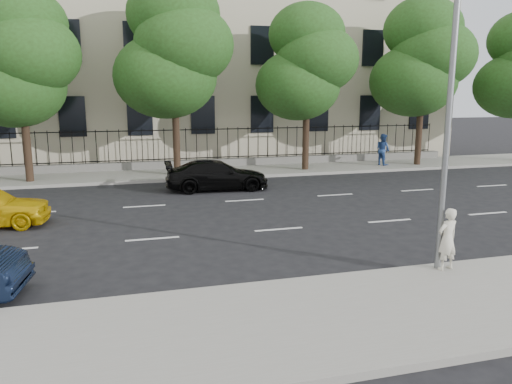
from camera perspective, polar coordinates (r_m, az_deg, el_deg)
ground at (r=13.87m, az=5.82°, el=-6.98°), size 120.00×120.00×0.00m
near_sidewalk at (r=10.48m, az=13.94°, el=-13.12°), size 60.00×4.00×0.15m
far_sidewalk at (r=27.03m, az=-4.93°, el=2.28°), size 60.00×4.00×0.15m
lane_markings at (r=18.20m, az=0.42°, el=-2.42°), size 49.60×4.62×0.01m
masonry_building at (r=35.82m, az=-7.97°, el=18.82°), size 34.60×12.11×18.50m
iron_fence at (r=28.60m, az=-5.58°, el=3.93°), size 30.00×0.50×2.20m
street_light at (r=12.81m, az=20.15°, el=14.25°), size 0.25×3.32×8.05m
tree_b at (r=25.98m, az=-25.31°, el=13.65°), size 5.53×5.12×8.97m
tree_c at (r=25.85m, az=-9.36°, el=15.84°), size 5.89×5.50×9.80m
tree_d at (r=27.48m, az=5.83°, el=14.47°), size 5.34×4.94×8.84m
tree_e at (r=30.71m, az=18.52°, el=14.30°), size 5.71×5.31×9.46m
black_sedan at (r=22.45m, az=-4.49°, el=1.93°), size 4.69×2.11×1.33m
woman_near at (r=12.79m, az=21.03°, el=-5.05°), size 0.61×0.46×1.51m
pedestrian_far at (r=29.87m, az=14.29°, el=4.74°), size 0.89×1.02×1.81m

